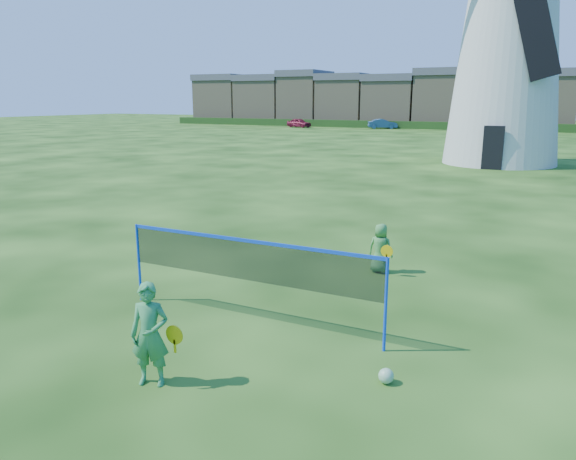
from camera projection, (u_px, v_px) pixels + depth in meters
The scene contains 10 objects.
ground at pixel (267, 311), 10.26m from camera, with size 220.00×220.00×0.00m, color black.
windmill at pixel (508, 44), 32.18m from camera, with size 16.33×6.72×21.14m.
badminton_net at pixel (248, 262), 9.49m from camera, with size 5.05×0.05×1.55m.
player_girl at pixel (150, 335), 7.49m from camera, with size 0.74×0.53×1.49m.
player_boy at pixel (380, 248), 12.47m from camera, with size 0.64×0.42×1.15m.
play_ball at pixel (386, 376), 7.65m from camera, with size 0.22×0.22×0.22m, color green.
terraced_houses at pixel (387, 99), 80.37m from camera, with size 65.25×8.40×8.26m.
hedge at pixel (357, 124), 77.05m from camera, with size 62.00×0.80×1.00m, color #193814.
car_left at pixel (299, 123), 77.42m from camera, with size 1.49×3.71×1.26m, color maroon.
car_right at pixel (383, 124), 74.00m from camera, with size 1.38×3.94×1.30m, color navy.
Camera 1 is at (4.71, -8.40, 3.90)m, focal length 33.91 mm.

